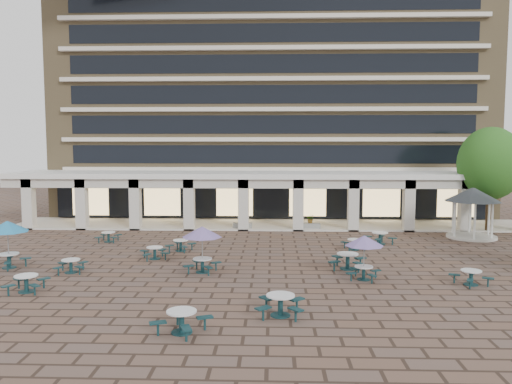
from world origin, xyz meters
TOP-DOWN VIEW (x-y plane):
  - ground at (0.00, 0.00)m, footprint 120.00×120.00m
  - apartment_building at (0.00, 25.47)m, footprint 40.00×15.50m
  - retail_arcade at (0.00, 14.80)m, footprint 42.00×6.60m
  - picnic_table_0 at (-10.88, -4.34)m, footprint 1.84×1.84m
  - picnic_table_1 at (-3.01, -8.98)m, footprint 2.19×2.19m
  - picnic_table_2 at (0.47, -7.10)m, footprint 1.98×1.98m
  - picnic_table_3 at (9.52, -2.50)m, footprint 1.91×1.91m
  - picnic_table_4 at (-14.00, -0.01)m, footprint 2.20×2.20m
  - picnic_table_5 at (-10.26, -0.90)m, footprint 1.78×1.78m
  - picnic_table_6 at (-3.47, -0.61)m, footprint 2.07×2.07m
  - picnic_table_7 at (4.15, 0.34)m, footprint 2.21×2.21m
  - picnic_table_8 at (-11.05, 7.39)m, footprint 1.54×1.54m
  - picnic_table_9 at (-5.57, 4.59)m, footprint 1.87×1.87m
  - picnic_table_10 at (7.32, 7.27)m, footprint 2.17×2.17m
  - picnic_table_11 at (4.62, -1.76)m, footprint 1.89×1.89m
  - picnic_table_12 at (-6.67, 2.36)m, footprint 1.93×1.93m
  - picnic_table_13 at (5.32, 5.35)m, footprint 1.66×1.66m
  - gazebo at (14.33, 9.77)m, footprint 3.84×3.84m
  - tree_east_c at (16.53, 12.31)m, footprint 4.78×4.78m
  - planter_left at (-2.22, 12.90)m, footprint 1.50×0.66m
  - planter_right at (3.12, 12.90)m, footprint 1.50×0.67m

SIDE VIEW (x-z plane):
  - ground at x=0.00m, z-range 0.00..0.00m
  - picnic_table_13 at x=5.32m, z-range 0.07..0.74m
  - picnic_table_8 at x=-11.05m, z-range 0.07..0.75m
  - picnic_table_5 at x=-10.26m, z-range 0.07..0.77m
  - picnic_table_9 at x=-5.57m, z-range 0.07..0.78m
  - picnic_table_3 at x=9.52m, z-range 0.07..0.78m
  - picnic_table_12 at x=-6.67m, z-range 0.07..0.78m
  - picnic_table_0 at x=-10.88m, z-range 0.07..0.84m
  - planter_right at x=3.12m, z-range -0.14..1.07m
  - picnic_table_10 at x=7.32m, z-range 0.08..0.87m
  - picnic_table_1 at x=-3.01m, z-range 0.08..0.88m
  - picnic_table_2 at x=0.47m, z-range 0.08..0.91m
  - picnic_table_7 at x=4.15m, z-range 0.08..0.94m
  - planter_left at x=-2.22m, z-range -0.10..1.23m
  - picnic_table_11 at x=4.62m, z-range 0.76..2.94m
  - picnic_table_6 at x=-3.47m, z-range 0.84..3.23m
  - picnic_table_4 at x=-14.00m, z-range 0.89..3.42m
  - gazebo at x=14.33m, z-range 0.91..4.48m
  - retail_arcade at x=0.00m, z-range 0.80..5.20m
  - tree_east_c at x=16.53m, z-range 1.22..9.18m
  - apartment_building at x=0.00m, z-range 0.00..25.20m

